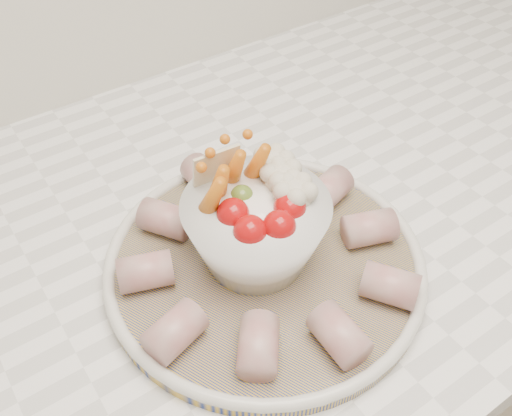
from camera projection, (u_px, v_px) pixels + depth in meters
kitchen_counter at (278, 385)px, 0.97m from camera, size 2.04×0.62×0.92m
serving_platter at (265, 263)px, 0.56m from camera, size 0.41×0.41×0.02m
veggie_bowl at (256, 224)px, 0.53m from camera, size 0.14×0.14×0.12m
cured_meat_rolls at (264, 249)px, 0.54m from camera, size 0.27×0.28×0.03m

